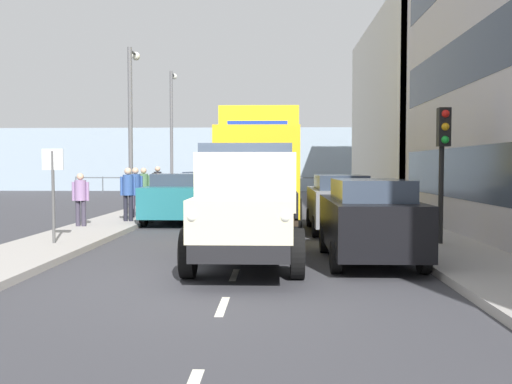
% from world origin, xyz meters
% --- Properties ---
extents(ground_plane, '(80.00, 80.00, 0.00)m').
position_xyz_m(ground_plane, '(0.00, -10.92, 0.00)').
color(ground_plane, '#38383D').
extents(sidewalk_left, '(2.09, 41.09, 0.15)m').
position_xyz_m(sidewalk_left, '(-4.67, -10.92, 0.07)').
color(sidewalk_left, '#9E9993').
rests_on(sidewalk_left, ground_plane).
extents(sidewalk_right, '(2.09, 41.09, 0.15)m').
position_xyz_m(sidewalk_right, '(4.67, -10.92, 0.07)').
color(sidewalk_right, '#9E9993').
rests_on(sidewalk_right, ground_plane).
extents(road_centreline_markings, '(0.12, 36.19, 0.01)m').
position_xyz_m(road_centreline_markings, '(0.00, -9.85, 0.00)').
color(road_centreline_markings, silver).
rests_on(road_centreline_markings, ground_plane).
extents(building_far_block, '(7.37, 15.11, 9.48)m').
position_xyz_m(building_far_block, '(-9.40, -19.47, 4.74)').
color(building_far_block, beige).
rests_on(building_far_block, ground_plane).
extents(sea_horizon, '(80.00, 0.80, 5.00)m').
position_xyz_m(sea_horizon, '(0.00, -34.47, 2.50)').
color(sea_horizon, '#8C9EAD').
rests_on(sea_horizon, ground_plane).
extents(seawall_railing, '(28.08, 0.08, 1.20)m').
position_xyz_m(seawall_railing, '(-0.00, -30.87, 0.92)').
color(seawall_railing, '#4C5156').
rests_on(seawall_railing, ground_plane).
extents(truck_vintage_cream, '(2.17, 5.64, 2.43)m').
position_xyz_m(truck_vintage_cream, '(-0.17, -1.53, 1.18)').
color(truck_vintage_cream, black).
rests_on(truck_vintage_cream, ground_plane).
extents(lorry_cargo_yellow, '(2.58, 8.20, 3.87)m').
position_xyz_m(lorry_cargo_yellow, '(-0.22, -9.60, 2.08)').
color(lorry_cargo_yellow, gold).
rests_on(lorry_cargo_yellow, ground_plane).
extents(car_black_kerbside_near, '(1.80, 3.99, 1.72)m').
position_xyz_m(car_black_kerbside_near, '(-2.67, -1.96, 0.89)').
color(car_black_kerbside_near, black).
rests_on(car_black_kerbside_near, ground_plane).
extents(car_grey_kerbside_1, '(1.81, 4.36, 1.72)m').
position_xyz_m(car_grey_kerbside_1, '(-2.67, -7.31, 0.90)').
color(car_grey_kerbside_1, slate).
rests_on(car_grey_kerbside_1, ground_plane).
extents(car_teal_oppositeside_0, '(1.98, 4.34, 1.72)m').
position_xyz_m(car_teal_oppositeside_0, '(2.67, -9.82, 0.90)').
color(car_teal_oppositeside_0, '#1E6670').
rests_on(car_teal_oppositeside_0, ground_plane).
extents(car_navy_oppositeside_1, '(1.80, 4.52, 1.72)m').
position_xyz_m(car_navy_oppositeside_1, '(2.67, -15.87, 0.90)').
color(car_navy_oppositeside_1, navy).
rests_on(car_navy_oppositeside_1, ground_plane).
extents(car_silver_oppositeside_2, '(1.84, 4.02, 1.72)m').
position_xyz_m(car_silver_oppositeside_2, '(2.67, -21.88, 0.89)').
color(car_silver_oppositeside_2, '#B7BABF').
rests_on(car_silver_oppositeside_2, ground_plane).
extents(pedestrian_in_dark_coat, '(0.53, 0.34, 1.62)m').
position_xyz_m(pedestrian_in_dark_coat, '(5.21, -7.19, 1.10)').
color(pedestrian_in_dark_coat, '#383342').
rests_on(pedestrian_in_dark_coat, sidewalk_right).
extents(pedestrian_strolling, '(0.53, 0.34, 1.78)m').
position_xyz_m(pedestrian_strolling, '(4.17, -8.78, 1.20)').
color(pedestrian_strolling, black).
rests_on(pedestrian_strolling, sidewalk_right).
extents(pedestrian_couple_b, '(0.53, 0.34, 1.78)m').
position_xyz_m(pedestrian_couple_b, '(4.31, -10.30, 1.20)').
color(pedestrian_couple_b, '#383342').
rests_on(pedestrian_couple_b, sidewalk_right).
extents(pedestrian_by_lamp, '(0.53, 0.34, 1.77)m').
position_xyz_m(pedestrian_by_lamp, '(4.43, -12.05, 1.20)').
color(pedestrian_by_lamp, black).
rests_on(pedestrian_by_lamp, sidewalk_right).
extents(pedestrian_near_railing, '(0.53, 0.34, 1.82)m').
position_xyz_m(pedestrian_near_railing, '(4.53, -15.12, 1.23)').
color(pedestrian_near_railing, '#4C473D').
rests_on(pedestrian_near_railing, sidewalk_right).
extents(traffic_light_near, '(0.28, 0.41, 3.20)m').
position_xyz_m(traffic_light_near, '(-4.67, -3.67, 2.47)').
color(traffic_light_near, black).
rests_on(traffic_light_near, sidewalk_left).
extents(lamp_post_promenade, '(0.32, 1.14, 6.18)m').
position_xyz_m(lamp_post_promenade, '(4.59, -10.93, 3.85)').
color(lamp_post_promenade, '#59595B').
rests_on(lamp_post_promenade, sidewalk_right).
extents(lamp_post_far, '(0.32, 1.14, 6.87)m').
position_xyz_m(lamp_post_far, '(4.80, -20.07, 4.21)').
color(lamp_post_far, '#59595B').
rests_on(lamp_post_far, sidewalk_right).
extents(street_sign, '(0.50, 0.07, 2.25)m').
position_xyz_m(street_sign, '(4.55, -3.51, 1.68)').
color(street_sign, '#4C4C4C').
rests_on(street_sign, sidewalk_right).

